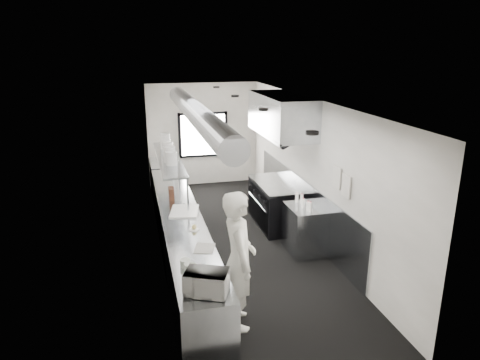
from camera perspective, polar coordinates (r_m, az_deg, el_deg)
floor at (r=8.87m, az=-0.36°, el=-8.02°), size 3.00×8.00×0.01m
ceiling at (r=8.09m, az=-0.40°, el=10.24°), size 3.00×8.00×0.01m
wall_back at (r=12.19m, az=-4.81°, el=5.87°), size 3.00×0.02×2.80m
wall_front at (r=4.86m, az=10.98°, el=-12.45°), size 3.00×0.02×2.80m
wall_left at (r=8.17m, az=-10.67°, el=-0.05°), size 0.02×8.00×2.80m
wall_right at (r=8.83m, az=9.13°, el=1.34°), size 0.02×8.00×2.80m
wall_cladding at (r=9.35m, az=8.06°, el=-3.20°), size 0.03×5.50×1.10m
hvac_duct at (r=8.38m, az=-5.76°, el=8.67°), size 0.40×6.40×0.40m
service_window at (r=12.15m, az=-4.78°, el=5.84°), size 1.36×0.05×1.25m
exhaust_hood at (r=9.11m, az=5.35°, el=8.35°), size 0.81×2.20×0.88m
prep_counter at (r=8.06m, az=-7.57°, el=-7.36°), size 0.70×6.00×0.90m
pass_shelf at (r=9.11m, az=-9.18°, el=2.71°), size 0.45×3.00×0.68m
range at (r=9.58m, az=4.70°, el=-3.08°), size 0.88×1.60×0.94m
bottle_station at (r=8.41m, az=8.45°, el=-6.33°), size 0.65×0.80×0.90m
far_work_table at (r=11.52m, az=-9.70°, el=0.14°), size 0.70×1.20×0.90m
notice_sheet_a at (r=7.72m, az=12.42°, el=0.38°), size 0.02×0.28×0.38m
notice_sheet_b at (r=7.43m, az=13.56°, el=-0.75°), size 0.02×0.28×0.38m
line_cook at (r=6.05m, az=-0.16°, el=-10.33°), size 0.51×0.74×1.96m
microwave at (r=5.44m, az=-4.36°, el=-13.07°), size 0.58×0.52×0.29m
deli_tub_a at (r=6.09m, az=-7.09°, el=-10.59°), size 0.19×0.19×0.10m
deli_tub_b at (r=5.96m, az=-6.51°, el=-11.18°), size 0.21×0.21×0.11m
newspaper at (r=6.57m, az=-4.61°, el=-8.79°), size 0.38×0.42×0.01m
small_plate at (r=7.20m, az=-5.95°, el=-6.40°), size 0.17×0.17×0.01m
pastry at (r=7.19m, az=-5.96°, el=-6.05°), size 0.08×0.08×0.08m
cutting_board at (r=7.98m, az=-7.22°, el=-4.01°), size 0.61×0.73×0.02m
knife_block at (r=8.60m, az=-8.87°, el=-1.75°), size 0.10×0.22×0.24m
plate_stack_a at (r=8.49m, az=-8.86°, el=2.80°), size 0.27×0.27×0.26m
plate_stack_b at (r=8.71m, az=-9.13°, el=3.32°), size 0.25×0.25×0.31m
plate_stack_c at (r=9.13m, az=-9.32°, el=3.93°), size 0.25×0.25×0.30m
plate_stack_d at (r=9.85m, az=-9.67°, el=4.99°), size 0.24×0.24×0.34m
squeeze_bottle_a at (r=7.98m, az=9.10°, el=-3.51°), size 0.06×0.06×0.18m
squeeze_bottle_b at (r=8.05m, az=8.79°, el=-3.35°), size 0.06×0.06×0.16m
squeeze_bottle_c at (r=8.15m, az=8.17°, el=-3.02°), size 0.07×0.07×0.18m
squeeze_bottle_d at (r=8.37m, az=7.99°, el=-2.45°), size 0.07×0.07×0.18m
squeeze_bottle_e at (r=8.42m, az=7.37°, el=-2.29°), size 0.07×0.07×0.18m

